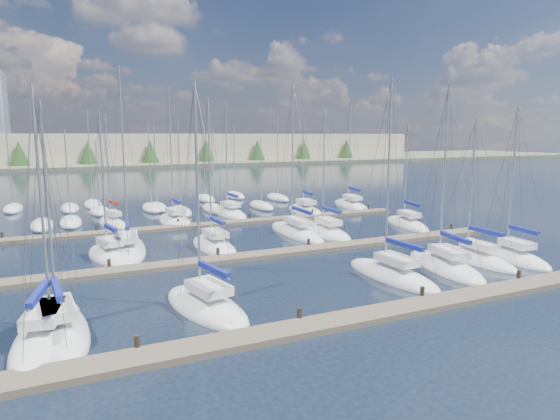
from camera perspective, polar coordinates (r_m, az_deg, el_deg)
name	(u,v)px	position (r m, az deg, el deg)	size (l,w,h in m)	color
ground	(164,194)	(79.19, -14.01, 1.94)	(400.00, 400.00, 0.00)	#192333
dock_near	(374,314)	(25.81, 11.42, -12.36)	(44.00, 1.93, 1.10)	#6B5E4C
dock_mid	(269,254)	(37.46, -1.29, -5.38)	(44.00, 1.93, 1.10)	#6B5E4C
dock_far	(218,224)	(50.32, -7.62, -1.70)	(44.00, 1.93, 1.10)	#6B5E4C
sailboat_n	(113,223)	(53.21, -19.72, -1.51)	(3.44, 7.02, 12.46)	white
sailboat_i	(128,249)	(40.73, -18.00, -4.59)	(3.84, 10.05, 15.74)	white
sailboat_g	(512,257)	(40.58, 26.47, -5.16)	(3.72, 7.64, 12.42)	white
sailboat_f	(474,259)	(38.85, 22.54, -5.51)	(2.32, 7.93, 11.50)	white
sailboat_l	(326,232)	(45.72, 5.65, -2.73)	(3.06, 8.47, 12.70)	white
sailboat_e	(445,266)	(36.01, 19.44, -6.45)	(4.60, 9.17, 13.87)	white
sailboat_p	(230,213)	(56.91, -6.16, -0.38)	(3.08, 8.48, 14.16)	white
sailboat_c	(206,306)	(26.70, -9.03, -11.49)	(4.48, 8.25, 13.10)	white
sailboat_q	(305,210)	(58.77, 3.07, -0.05)	(4.23, 9.09, 12.62)	white
sailboat_o	(175,221)	(52.87, -12.69, -1.28)	(3.25, 8.34, 15.34)	white
sailboat_b	(59,329)	(25.93, -25.38, -12.94)	(3.49, 8.85, 11.94)	white
sailboat_d	(392,275)	(32.77, 13.47, -7.70)	(3.12, 8.68, 13.94)	white
sailboat_r	(351,205)	(63.63, 8.62, 0.57)	(4.50, 9.93, 15.43)	white
sailboat_j	(214,246)	(40.41, -8.05, -4.34)	(3.15, 8.05, 13.37)	white
sailboat_k	(296,232)	(45.58, 1.95, -2.71)	(2.93, 10.23, 15.19)	white
sailboat_h	(109,255)	(39.36, -20.09, -5.19)	(3.89, 7.44, 12.11)	white
sailboat_m	(407,224)	(51.46, 15.22, -1.67)	(4.32, 8.60, 11.59)	white
sailboat_a	(48,333)	(25.61, -26.44, -13.28)	(4.16, 9.15, 12.60)	white
distant_boats	(154,207)	(62.56, -15.15, 0.31)	(36.93, 20.75, 13.30)	#9EA0A5
shoreline	(67,142)	(167.08, -24.48, 7.59)	(400.00, 60.00, 38.00)	#666B51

